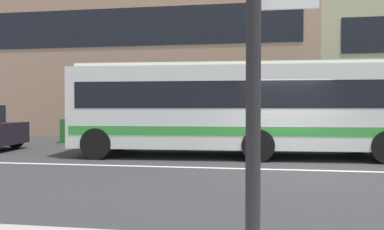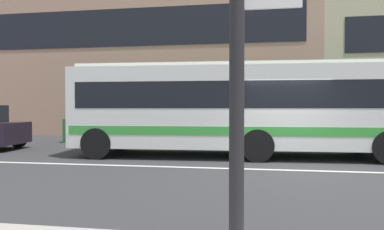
{
  "view_description": "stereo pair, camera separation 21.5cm",
  "coord_description": "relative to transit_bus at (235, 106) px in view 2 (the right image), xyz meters",
  "views": [
    {
      "loc": [
        -1.51,
        -9.19,
        1.65
      ],
      "look_at": [
        -3.05,
        1.98,
        1.41
      ],
      "focal_mm": 31.6,
      "sensor_mm": 36.0,
      "label": 1
    },
    {
      "loc": [
        -1.3,
        -9.16,
        1.65
      ],
      "look_at": [
        -3.05,
        1.98,
        1.41
      ],
      "focal_mm": 31.6,
      "sensor_mm": 36.0,
      "label": 2
    }
  ],
  "objects": [
    {
      "name": "ground_plane",
      "position": [
        1.63,
        -2.36,
        -1.71
      ],
      "size": [
        160.0,
        160.0,
        0.0
      ],
      "primitive_type": "plane",
      "color": "#333435"
    },
    {
      "name": "transit_bus",
      "position": [
        0.0,
        0.0,
        0.0
      ],
      "size": [
        10.94,
        2.95,
        3.09
      ],
      "color": "silver",
      "rests_on": "ground_plane"
    },
    {
      "name": "lane_centre_line",
      "position": [
        1.63,
        -2.36,
        -1.7
      ],
      "size": [
        60.0,
        0.16,
        0.01
      ],
      "primitive_type": "cube",
      "color": "silver",
      "rests_on": "ground_plane"
    },
    {
      "name": "hedge_row_far",
      "position": [
        3.71,
        3.69,
        -1.14
      ],
      "size": [
        23.67,
        1.1,
        1.13
      ],
      "primitive_type": "cube",
      "color": "#2C7531",
      "rests_on": "ground_plane"
    },
    {
      "name": "apartment_block_left",
      "position": [
        -6.83,
        12.11,
        3.66
      ],
      "size": [
        22.47,
        10.34,
        10.73
      ],
      "color": "tan",
      "rests_on": "ground_plane"
    }
  ]
}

